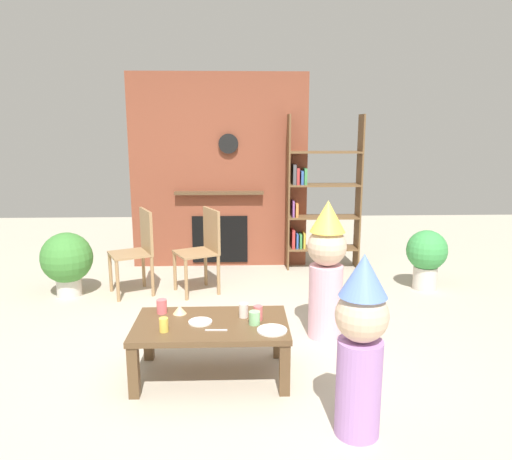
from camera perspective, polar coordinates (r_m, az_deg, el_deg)
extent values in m
plane|color=#BCB29E|center=(3.95, -2.03, -14.38)|extent=(12.00, 12.00, 0.00)
cube|color=brown|center=(6.16, -4.33, 6.84)|extent=(2.20, 0.18, 2.40)
cube|color=black|center=(6.20, -4.24, -1.09)|extent=(0.70, 0.02, 0.60)
cube|color=brown|center=(6.05, -4.34, 4.36)|extent=(1.10, 0.10, 0.04)
cylinder|color=black|center=(6.02, -3.25, 10.07)|extent=(0.24, 0.04, 0.24)
cube|color=brown|center=(6.02, 3.78, 4.32)|extent=(0.02, 0.28, 1.90)
cube|color=brown|center=(6.17, 11.96, 4.28)|extent=(0.02, 0.28, 1.90)
cube|color=brown|center=(6.21, 7.73, -2.10)|extent=(0.86, 0.28, 0.02)
cube|color=brown|center=(6.13, 7.84, 1.53)|extent=(0.86, 0.28, 0.02)
cube|color=brown|center=(6.07, 7.95, 5.25)|extent=(0.86, 0.28, 0.02)
cube|color=brown|center=(6.03, 8.06, 9.02)|extent=(0.86, 0.28, 0.02)
cube|color=#B23333|center=(6.13, 4.34, -0.99)|extent=(0.04, 0.20, 0.23)
cube|color=#3359A5|center=(6.14, 4.78, -1.21)|extent=(0.02, 0.20, 0.19)
cube|color=#3F8C4C|center=(6.15, 5.18, -1.23)|extent=(0.03, 0.20, 0.18)
cube|color=gold|center=(6.15, 5.60, -1.16)|extent=(0.02, 0.20, 0.19)
cube|color=#8C4C99|center=(6.05, 4.34, 2.53)|extent=(0.02, 0.20, 0.20)
cube|color=#D87F3F|center=(6.06, 4.75, 2.39)|extent=(0.03, 0.20, 0.17)
cube|color=#4C4C51|center=(6.00, 4.47, 6.52)|extent=(0.04, 0.20, 0.24)
cube|color=#B23333|center=(6.01, 4.87, 6.31)|extent=(0.03, 0.20, 0.20)
cube|color=#3359A5|center=(6.02, 5.35, 6.15)|extent=(0.03, 0.20, 0.17)
cube|color=#3F8C4C|center=(6.02, 5.75, 6.28)|extent=(0.03, 0.20, 0.20)
cube|color=brown|center=(3.51, -5.27, -11.05)|extent=(1.08, 0.63, 0.04)
cube|color=brown|center=(3.42, -14.14, -15.79)|extent=(0.07, 0.07, 0.36)
cube|color=brown|center=(3.36, 3.37, -15.94)|extent=(0.07, 0.07, 0.36)
cube|color=brown|center=(3.89, -12.48, -12.12)|extent=(0.07, 0.07, 0.36)
cube|color=brown|center=(3.84, 2.60, -12.17)|extent=(0.07, 0.07, 0.36)
cylinder|color=silver|center=(3.56, -1.46, -9.39)|extent=(0.07, 0.07, 0.10)
cylinder|color=#E5666B|center=(3.51, 0.23, -9.68)|extent=(0.07, 0.07, 0.10)
cylinder|color=#F2CC4C|center=(3.38, -10.75, -10.86)|extent=(0.06, 0.06, 0.10)
cylinder|color=#8CD18C|center=(3.44, -0.19, -10.26)|extent=(0.08, 0.08, 0.09)
cylinder|color=#E5666B|center=(3.70, -10.98, -8.77)|extent=(0.08, 0.08, 0.10)
cylinder|color=white|center=(3.35, 1.90, -11.66)|extent=(0.20, 0.20, 0.01)
cylinder|color=white|center=(3.50, -6.55, -10.65)|extent=(0.17, 0.17, 0.01)
cone|color=#EAC68C|center=(3.67, -8.94, -9.20)|extent=(0.10, 0.10, 0.06)
cube|color=silver|center=(3.37, -4.68, -11.61)|extent=(0.15, 0.02, 0.01)
cylinder|color=#B27FCC|center=(2.99, 11.91, -17.62)|extent=(0.26, 0.26, 0.58)
sphere|color=beige|center=(2.80, 12.30, -9.77)|extent=(0.30, 0.30, 0.30)
cone|color=#668CE5|center=(2.72, 12.52, -5.19)|extent=(0.27, 0.27, 0.24)
cylinder|color=#EAB2C6|center=(4.18, 8.12, -8.26)|extent=(0.28, 0.28, 0.63)
sphere|color=beige|center=(4.04, 8.32, -1.92)|extent=(0.32, 0.32, 0.32)
cone|color=#F2D14C|center=(3.99, 8.42, 1.61)|extent=(0.29, 0.29, 0.26)
cube|color=#9E7A51|center=(5.30, -14.54, -2.73)|extent=(0.53, 0.53, 0.02)
cube|color=#9E7A51|center=(5.29, -12.73, -0.05)|extent=(0.20, 0.37, 0.45)
cylinder|color=#9E7A51|center=(5.50, -16.68, -4.76)|extent=(0.04, 0.04, 0.43)
cylinder|color=#9E7A51|center=(5.16, -15.90, -5.82)|extent=(0.04, 0.04, 0.43)
cylinder|color=#9E7A51|center=(5.57, -13.04, -4.34)|extent=(0.04, 0.04, 0.43)
cylinder|color=#9E7A51|center=(5.23, -12.03, -5.35)|extent=(0.04, 0.04, 0.43)
cube|color=#9E7A51|center=(5.21, -7.06, -2.67)|extent=(0.53, 0.53, 0.02)
cube|color=#9E7A51|center=(5.22, -5.23, 0.05)|extent=(0.20, 0.37, 0.45)
cylinder|color=#9E7A51|center=(5.38, -9.48, -4.77)|extent=(0.04, 0.04, 0.43)
cylinder|color=#9E7A51|center=(5.05, -8.18, -5.83)|extent=(0.04, 0.04, 0.43)
cylinder|color=#9E7A51|center=(5.50, -5.92, -4.30)|extent=(0.04, 0.04, 0.43)
cylinder|color=#9E7A51|center=(5.18, -4.42, -5.30)|extent=(0.04, 0.04, 0.43)
cylinder|color=beige|center=(5.69, 19.17, -5.30)|extent=(0.26, 0.26, 0.25)
sphere|color=green|center=(5.60, 19.38, -2.25)|extent=(0.44, 0.44, 0.44)
cylinder|color=beige|center=(5.54, -21.04, -6.24)|extent=(0.25, 0.25, 0.19)
sphere|color=#3F8537|center=(5.46, -21.30, -3.04)|extent=(0.53, 0.53, 0.53)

